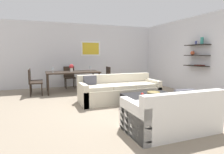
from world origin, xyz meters
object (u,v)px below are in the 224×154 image
at_px(dining_chair_left_near, 33,81).
at_px(centerpiece_vase, 71,67).
at_px(sofa_beige, 119,91).
at_px(dining_chair_right_far, 106,76).
at_px(decorative_bowl, 153,93).
at_px(apple_on_coffee_table, 142,94).
at_px(dining_chair_left_far, 33,79).
at_px(dining_table, 73,73).
at_px(wine_glass_right_far, 90,68).
at_px(dining_chair_head, 69,76).
at_px(loveseat_white, 171,115).
at_px(wine_glass_left_far, 53,69).
at_px(wine_glass_left_near, 53,69).
at_px(coffee_table, 150,102).

height_order(dining_chair_left_near, centerpiece_vase, centerpiece_vase).
relative_size(sofa_beige, dining_chair_right_far, 2.66).
bearing_deg(decorative_bowl, apple_on_coffee_table, -176.60).
relative_size(decorative_bowl, dining_chair_left_far, 0.37).
bearing_deg(sofa_beige, dining_chair_left_near, 144.01).
height_order(dining_table, wine_glass_right_far, wine_glass_right_far).
bearing_deg(dining_chair_left_near, dining_chair_left_far, 90.00).
relative_size(dining_chair_head, wine_glass_right_far, 5.02).
xyz_separation_m(decorative_bowl, wine_glass_right_far, (-0.80, 3.20, 0.45)).
bearing_deg(dining_table, decorative_bowl, -63.95).
bearing_deg(decorative_bowl, dining_chair_right_far, 92.39).
distance_m(loveseat_white, apple_on_coffee_table, 1.26).
relative_size(dining_chair_left_near, wine_glass_right_far, 5.02).
distance_m(apple_on_coffee_table, wine_glass_left_far, 3.75).
bearing_deg(dining_chair_left_near, dining_chair_head, 39.23).
bearing_deg(loveseat_white, wine_glass_right_far, 94.52).
bearing_deg(wine_glass_left_near, dining_chair_left_near, -171.51).
bearing_deg(dining_chair_right_far, centerpiece_vase, -170.07).
height_order(decorative_bowl, dining_chair_left_far, dining_chair_left_far).
relative_size(dining_table, dining_chair_head, 2.18).
height_order(coffee_table, decorative_bowl, decorative_bowl).
xyz_separation_m(loveseat_white, wine_glass_left_near, (-1.76, 4.22, 0.59)).
height_order(apple_on_coffee_table, dining_chair_right_far, dining_chair_right_far).
distance_m(decorative_bowl, apple_on_coffee_table, 0.33).
bearing_deg(loveseat_white, centerpiece_vase, 104.37).
bearing_deg(coffee_table, loveseat_white, -106.17).
height_order(dining_chair_left_far, dining_chair_head, same).
bearing_deg(wine_glass_right_far, loveseat_white, -85.48).
distance_m(decorative_bowl, dining_chair_right_far, 3.30).
xyz_separation_m(wine_glass_left_near, centerpiece_vase, (0.65, 0.09, 0.03)).
xyz_separation_m(dining_chair_left_near, wine_glass_right_far, (2.07, 0.34, 0.37)).
distance_m(dining_chair_left_near, dining_chair_left_far, 0.44).
bearing_deg(dining_chair_right_far, apple_on_coffee_table, -93.32).
bearing_deg(apple_on_coffee_table, decorative_bowl, 3.40).
xyz_separation_m(dining_chair_left_near, wine_glass_left_far, (0.66, 0.34, 0.35)).
relative_size(sofa_beige, dining_chair_left_near, 2.66).
bearing_deg(apple_on_coffee_table, dining_chair_right_far, 86.68).
distance_m(dining_chair_right_far, wine_glass_left_near, 2.13).
bearing_deg(dining_chair_left_far, centerpiece_vase, -10.65).
relative_size(dining_chair_right_far, wine_glass_left_near, 4.86).
height_order(apple_on_coffee_table, dining_chair_left_far, dining_chair_left_far).
relative_size(loveseat_white, centerpiece_vase, 5.86).
height_order(decorative_bowl, wine_glass_right_far, wine_glass_right_far).
relative_size(decorative_bowl, dining_chair_right_far, 0.37).
xyz_separation_m(apple_on_coffee_table, centerpiece_vase, (-1.22, 3.07, 0.49)).
relative_size(loveseat_white, coffee_table, 1.26).
height_order(dining_table, wine_glass_left_near, wine_glass_left_near).
height_order(coffee_table, dining_chair_left_near, dining_chair_left_near).
xyz_separation_m(dining_chair_right_far, wine_glass_left_near, (-2.07, -0.34, 0.37)).
distance_m(loveseat_white, dining_chair_right_far, 4.58).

